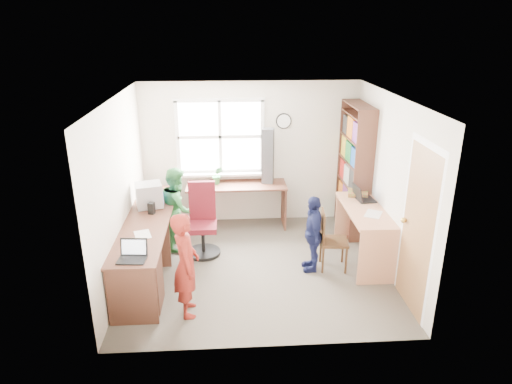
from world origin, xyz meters
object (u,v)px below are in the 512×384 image
(potted_plant, at_px, (217,175))
(person_red, at_px, (186,265))
(right_desk, at_px, (368,223))
(laptop_left, at_px, (133,254))
(bookshelf, at_px, (354,172))
(wooden_chair, at_px, (329,238))
(laptop_right, at_px, (362,196))
(l_desk, at_px, (160,251))
(cd_tower, at_px, (268,156))
(swivel_chair, at_px, (203,223))
(person_green, at_px, (178,208))
(crt_monitor, at_px, (149,195))
(person_navy, at_px, (313,233))

(potted_plant, distance_m, person_red, 2.52)
(right_desk, relative_size, laptop_left, 4.20)
(bookshelf, xyz_separation_m, person_red, (-2.55, -2.20, -0.36))
(laptop_left, bearing_deg, wooden_chair, 25.54)
(person_red, bearing_deg, laptop_right, -66.05)
(bookshelf, xyz_separation_m, potted_plant, (-2.21, 0.28, -0.10))
(l_desk, bearing_deg, cd_tower, 48.21)
(swivel_chair, distance_m, person_green, 0.47)
(potted_plant, bearing_deg, laptop_right, -24.91)
(l_desk, height_order, person_green, person_green)
(l_desk, relative_size, bookshelf, 1.40)
(laptop_left, bearing_deg, crt_monitor, 96.32)
(bookshelf, bearing_deg, right_desk, -93.11)
(bookshelf, height_order, potted_plant, bookshelf)
(wooden_chair, relative_size, laptop_right, 2.34)
(laptop_right, bearing_deg, person_green, 78.14)
(right_desk, xyz_separation_m, person_navy, (-0.83, -0.22, -0.04))
(l_desk, bearing_deg, person_navy, 5.29)
(crt_monitor, bearing_deg, l_desk, -89.46)
(l_desk, relative_size, swivel_chair, 2.72)
(bookshelf, height_order, person_red, bookshelf)
(bookshelf, bearing_deg, potted_plant, 172.77)
(laptop_right, xyz_separation_m, cd_tower, (-1.31, 1.02, 0.35))
(swivel_chair, bearing_deg, laptop_left, -115.27)
(right_desk, relative_size, potted_plant, 4.59)
(person_red, relative_size, person_navy, 1.17)
(cd_tower, bearing_deg, laptop_right, -24.65)
(wooden_chair, relative_size, person_navy, 0.78)
(laptop_left, bearing_deg, swivel_chair, 69.93)
(bookshelf, bearing_deg, laptop_right, -95.27)
(wooden_chair, bearing_deg, laptop_left, -153.62)
(cd_tower, xyz_separation_m, person_navy, (0.49, -1.58, -0.66))
(wooden_chair, bearing_deg, person_navy, -169.33)
(potted_plant, bearing_deg, person_green, -129.45)
(l_desk, bearing_deg, laptop_right, 14.62)
(l_desk, xyz_separation_m, crt_monitor, (-0.22, 0.81, 0.48))
(cd_tower, bearing_deg, bookshelf, 0.86)
(bookshelf, bearing_deg, person_navy, -124.76)
(swivel_chair, xyz_separation_m, wooden_chair, (1.78, -0.59, -0.00))
(laptop_left, bearing_deg, cd_tower, 59.60)
(laptop_left, height_order, laptop_right, laptop_right)
(laptop_left, relative_size, potted_plant, 1.09)
(wooden_chair, distance_m, potted_plant, 2.24)
(person_red, bearing_deg, cd_tower, -32.06)
(cd_tower, height_order, potted_plant, cd_tower)
(crt_monitor, relative_size, person_navy, 0.40)
(bookshelf, relative_size, cd_tower, 2.28)
(laptop_left, relative_size, person_green, 0.26)
(l_desk, height_order, potted_plant, potted_plant)
(cd_tower, height_order, person_red, cd_tower)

